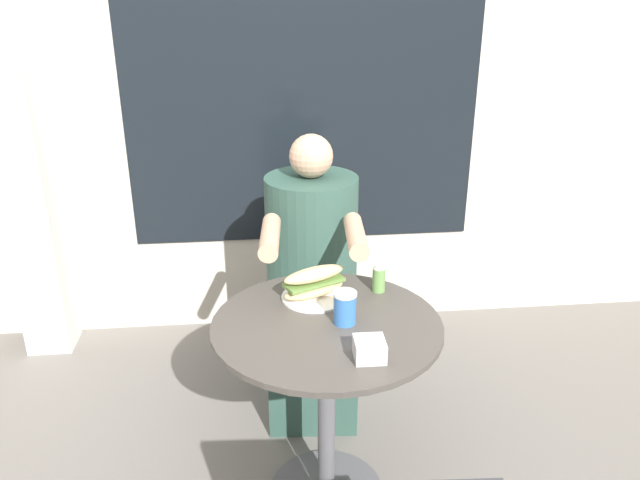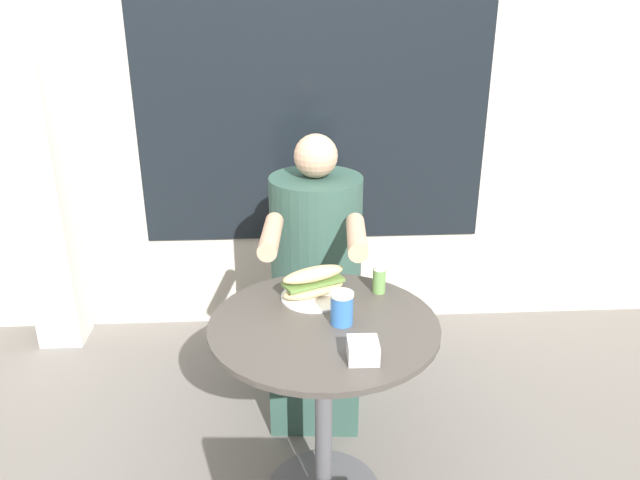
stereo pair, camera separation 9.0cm
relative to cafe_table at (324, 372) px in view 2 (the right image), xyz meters
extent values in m
cube|color=beige|center=(0.00, 1.33, 0.87)|extent=(8.00, 0.08, 2.80)
cube|color=black|center=(0.03, 1.28, 0.84)|extent=(1.72, 0.01, 1.76)
cube|color=silver|center=(-1.28, 1.16, 0.67)|extent=(0.21, 0.21, 2.40)
cylinder|color=#47423D|center=(0.00, 0.00, 0.18)|extent=(0.75, 0.75, 0.02)
cylinder|color=#515156|center=(0.00, 0.00, -0.17)|extent=(0.06, 0.06, 0.68)
cube|color=#333338|center=(0.01, 0.83, -0.09)|extent=(0.41, 0.41, 0.02)
cube|color=#333338|center=(0.02, 1.01, 0.13)|extent=(0.35, 0.06, 0.42)
cylinder|color=#333338|center=(0.16, 0.66, -0.31)|extent=(0.03, 0.03, 0.43)
cylinder|color=#333338|center=(-0.17, 0.68, -0.31)|extent=(0.03, 0.03, 0.43)
cylinder|color=#333338|center=(0.18, 0.99, -0.31)|extent=(0.03, 0.03, 0.43)
cylinder|color=#333338|center=(-0.15, 1.01, -0.31)|extent=(0.03, 0.03, 0.43)
cube|color=#2D4C42|center=(0.00, 0.54, -0.30)|extent=(0.39, 0.50, 0.45)
cylinder|color=#2D4C42|center=(0.01, 0.61, 0.21)|extent=(0.38, 0.38, 0.57)
sphere|color=tan|center=(0.01, 0.61, 0.58)|extent=(0.17, 0.17, 0.17)
cylinder|color=tan|center=(0.13, 0.26, 0.38)|extent=(0.09, 0.31, 0.07)
cylinder|color=tan|center=(-0.17, 0.29, 0.38)|extent=(0.09, 0.31, 0.07)
cylinder|color=white|center=(-0.02, 0.17, 0.19)|extent=(0.23, 0.23, 0.01)
ellipsoid|color=#DBB77A|center=(-0.02, 0.17, 0.22)|extent=(0.24, 0.16, 0.05)
cube|color=olive|center=(-0.02, 0.17, 0.25)|extent=(0.22, 0.16, 0.01)
ellipsoid|color=#DBB77A|center=(-0.02, 0.17, 0.28)|extent=(0.24, 0.16, 0.05)
cylinder|color=#336BB7|center=(0.06, -0.01, 0.24)|extent=(0.07, 0.07, 0.10)
cylinder|color=white|center=(0.06, -0.01, 0.29)|extent=(0.08, 0.08, 0.01)
cube|color=silver|center=(0.10, -0.22, 0.22)|extent=(0.09, 0.09, 0.06)
cylinder|color=#66934C|center=(0.21, 0.20, 0.23)|extent=(0.05, 0.05, 0.09)
cone|color=white|center=(0.21, 0.20, 0.29)|extent=(0.04, 0.04, 0.02)
camera|label=1|loc=(-0.20, -1.74, 1.20)|focal=35.00mm
camera|label=2|loc=(-0.11, -1.75, 1.20)|focal=35.00mm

